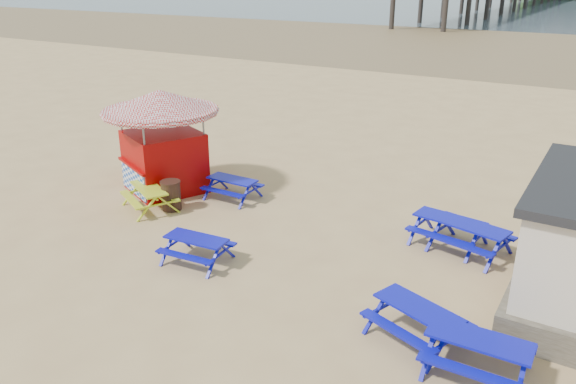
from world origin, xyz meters
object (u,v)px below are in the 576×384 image
Objects in this scene: picnic_table_blue_a at (233,188)px; picnic_table_blue_b at (449,231)px; litter_bin at (171,195)px; ice_cream_kiosk at (162,128)px; picnic_table_yellow at (150,198)px.

picnic_table_blue_a is 7.55m from picnic_table_blue_b.
litter_bin is at bearing -122.07° from picnic_table_blue_a.
picnic_table_blue_b is (7.54, 0.35, 0.05)m from picnic_table_blue_a.
picnic_table_blue_a is 3.29m from ice_cream_kiosk.
ice_cream_kiosk is (-2.59, -0.56, 1.95)m from picnic_table_blue_a.
litter_bin is at bearing 55.14° from picnic_table_yellow.
picnic_table_blue_a is 2.20m from litter_bin.
ice_cream_kiosk reaches higher than picnic_table_blue_a.
picnic_table_blue_b is 2.19× the size of litter_bin.
ice_cream_kiosk is at bearing -167.14° from picnic_table_blue_b.
picnic_table_yellow is at bearing -40.78° from ice_cream_kiosk.
ice_cream_kiosk is at bearing 142.53° from picnic_table_yellow.
picnic_table_blue_a is 0.80× the size of picnic_table_blue_b.
litter_bin reaches higher than picnic_table_yellow.
picnic_table_blue_a is 0.77× the size of picnic_table_yellow.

